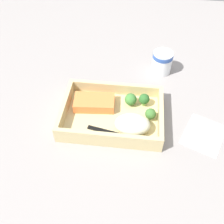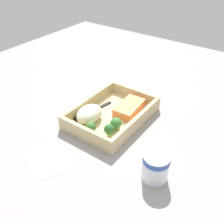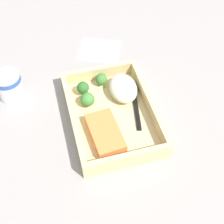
# 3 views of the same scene
# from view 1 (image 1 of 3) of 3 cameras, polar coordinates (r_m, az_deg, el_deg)

# --- Properties ---
(ground_plane) EXTENTS (1.60, 1.60, 0.02)m
(ground_plane) POSITION_cam_1_polar(r_m,az_deg,el_deg) (0.77, 0.00, -1.85)
(ground_plane) COLOR gray
(takeout_tray) EXTENTS (0.28, 0.20, 0.01)m
(takeout_tray) POSITION_cam_1_polar(r_m,az_deg,el_deg) (0.76, 0.00, -1.06)
(takeout_tray) COLOR #CAB77F
(takeout_tray) RESTS_ON ground_plane
(tray_rim) EXTENTS (0.28, 0.20, 0.04)m
(tray_rim) POSITION_cam_1_polar(r_m,az_deg,el_deg) (0.74, 0.00, 0.18)
(tray_rim) COLOR #CAB77F
(tray_rim) RESTS_ON takeout_tray
(salmon_fillet) EXTENTS (0.12, 0.07, 0.03)m
(salmon_fillet) POSITION_cam_1_polar(r_m,az_deg,el_deg) (0.77, -3.87, 2.05)
(salmon_fillet) COLOR orange
(salmon_fillet) RESTS_ON takeout_tray
(mashed_potatoes) EXTENTS (0.10, 0.07, 0.05)m
(mashed_potatoes) POSITION_cam_1_polar(r_m,az_deg,el_deg) (0.70, 4.46, -2.69)
(mashed_potatoes) COLOR beige
(mashed_potatoes) RESTS_ON takeout_tray
(broccoli_floret_1) EXTENTS (0.04, 0.04, 0.04)m
(broccoli_floret_1) POSITION_cam_1_polar(r_m,az_deg,el_deg) (0.77, 4.07, 2.73)
(broccoli_floret_1) COLOR #7FA367
(broccoli_floret_1) RESTS_ON takeout_tray
(broccoli_floret_2) EXTENTS (0.03, 0.03, 0.04)m
(broccoli_floret_2) POSITION_cam_1_polar(r_m,az_deg,el_deg) (0.77, 7.01, 2.77)
(broccoli_floret_2) COLOR #7B9E50
(broccoli_floret_2) RESTS_ON takeout_tray
(broccoli_floret_3) EXTENTS (0.03, 0.03, 0.04)m
(broccoli_floret_3) POSITION_cam_1_polar(r_m,az_deg,el_deg) (0.74, 8.39, -0.16)
(broccoli_floret_3) COLOR #84A65B
(broccoli_floret_3) RESTS_ON takeout_tray
(fork) EXTENTS (0.16, 0.05, 0.00)m
(fork) POSITION_cam_1_polar(r_m,az_deg,el_deg) (0.71, 1.36, -4.99)
(fork) COLOR black
(fork) RESTS_ON takeout_tray
(paper_cup) EXTENTS (0.07, 0.07, 0.08)m
(paper_cup) POSITION_cam_1_polar(r_m,az_deg,el_deg) (0.91, 10.86, 10.80)
(paper_cup) COLOR white
(paper_cup) RESTS_ON ground_plane
(receipt_slip) EXTENTS (0.14, 0.15, 0.00)m
(receipt_slip) POSITION_cam_1_polar(r_m,az_deg,el_deg) (0.77, 19.36, -4.66)
(receipt_slip) COLOR white
(receipt_slip) RESTS_ON ground_plane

